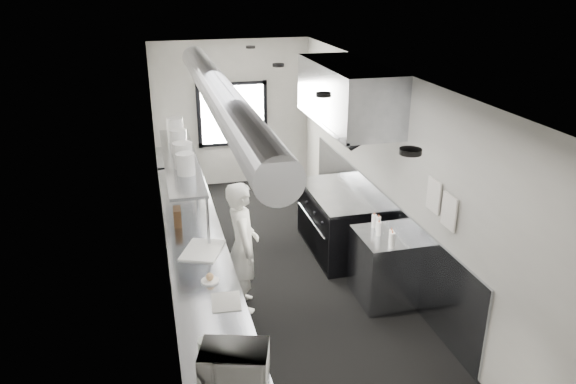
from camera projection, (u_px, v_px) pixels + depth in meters
floor at (282, 282)px, 7.57m from camera, size 3.00×8.00×0.01m
ceiling at (281, 76)px, 6.54m from camera, size 3.00×8.00×0.01m
wall_back at (232, 114)px, 10.65m from camera, size 3.00×0.02×2.80m
wall_left at (162, 198)px, 6.71m from camera, size 0.02×8.00×2.80m
wall_right at (391, 176)px, 7.40m from camera, size 0.02×8.00×2.80m
wall_cladding at (377, 225)px, 7.98m from camera, size 0.03×5.50×1.10m
hvac_duct at (219, 93)px, 6.83m from camera, size 0.40×6.40×0.40m
service_window at (233, 114)px, 10.62m from camera, size 1.36×0.05×1.25m
exhaust_hood at (347, 94)px, 7.57m from camera, size 0.81×2.20×0.88m
prep_counter at (200, 283)px, 6.69m from camera, size 0.70×6.00×0.90m
pass_shelf at (181, 160)px, 7.63m from camera, size 0.45×3.00×0.68m
range at (338, 222)px, 8.27m from camera, size 0.88×1.60×0.94m
bottle_station at (383, 267)px, 7.04m from camera, size 0.65×0.80×0.90m
far_work_table at (178, 179)px, 10.02m from camera, size 0.70×1.20×0.90m
notice_sheet_a at (434, 195)px, 6.24m from camera, size 0.02×0.28×0.38m
notice_sheet_b at (449, 212)px, 5.94m from camera, size 0.02×0.28×0.38m
line_cook at (243, 247)px, 6.73m from camera, size 0.41×0.62×1.67m
microwave at (234, 365)px, 4.38m from camera, size 0.59×0.51×0.30m
deli_tub_a at (211, 379)px, 4.37m from camera, size 0.18×0.18×0.10m
deli_tub_b at (205, 345)px, 4.78m from camera, size 0.17×0.17×0.09m
newspaper at (226, 302)px, 5.48m from camera, size 0.32×0.38×0.01m
small_plate at (210, 281)px, 5.85m from camera, size 0.22×0.22×0.02m
pastry at (210, 277)px, 5.83m from camera, size 0.08×0.08×0.08m
cutting_board at (203, 250)px, 6.49m from camera, size 0.60×0.68×0.02m
knife_block at (177, 217)px, 7.12m from camera, size 0.10×0.22×0.23m
plate_stack_a at (186, 164)px, 6.93m from camera, size 0.30×0.30×0.27m
plate_stack_b at (183, 155)px, 7.17m from camera, size 0.27×0.27×0.33m
plate_stack_c at (179, 141)px, 7.77m from camera, size 0.31×0.31×0.33m
plate_stack_d at (175, 130)px, 8.25m from camera, size 0.29×0.29×0.37m
squeeze_bottle_a at (392, 240)px, 6.53m from camera, size 0.07×0.07×0.20m
squeeze_bottle_b at (391, 236)px, 6.67m from camera, size 0.07×0.07×0.16m
squeeze_bottle_c at (379, 229)px, 6.84m from camera, size 0.08×0.08×0.18m
squeeze_bottle_d at (378, 223)px, 6.98m from camera, size 0.08×0.08×0.19m
squeeze_bottle_e at (374, 221)px, 7.06m from camera, size 0.06×0.06×0.18m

